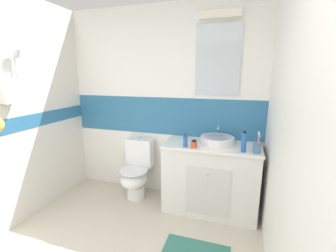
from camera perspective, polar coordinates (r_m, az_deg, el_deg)
The scene contains 9 objects.
wall_back_tiled at distance 3.03m, azimuth -0.99°, elevation 5.70°, with size 3.20×0.20×2.50m.
wall_right_plain at distance 1.69m, azimuth 30.17°, elevation -2.27°, with size 0.10×3.48×2.50m, color white.
vanity_cabinet at distance 2.83m, azimuth 10.71°, elevation -12.76°, with size 1.11×0.54×0.85m.
sink_basin at distance 2.70m, azimuth 12.43°, elevation -3.43°, with size 0.39×0.44×0.18m.
toilet at distance 3.12m, azimuth -8.01°, elevation -11.28°, with size 0.37×0.50×0.80m.
toothbrush_cup at distance 2.49m, azimuth 21.72°, elevation -5.19°, with size 0.08×0.08×0.23m.
soap_dispenser at distance 2.52m, azimuth 4.43°, elevation -3.91°, with size 0.05×0.05×0.16m.
hair_gel_jar at distance 2.51m, azimuth 6.63°, elevation -4.62°, with size 0.07×0.07×0.09m.
shampoo_bottle_tall at distance 2.46m, azimuth 18.79°, elevation -3.92°, with size 0.05×0.05×0.23m.
Camera 1 is at (0.96, -0.40, 1.64)m, focal length 23.91 mm.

